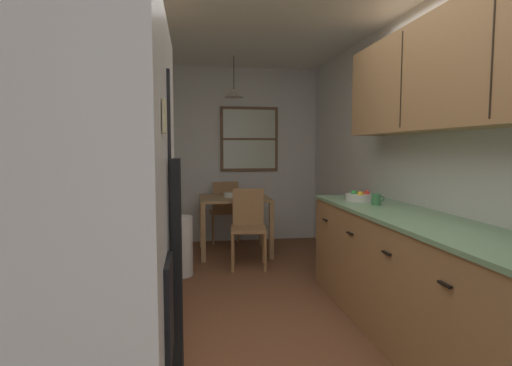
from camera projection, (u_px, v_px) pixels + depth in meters
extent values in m
plane|color=brown|center=(258.00, 307.00, 3.52)|extent=(12.00, 12.00, 0.00)
cube|color=silver|center=(90.00, 161.00, 3.21)|extent=(0.10, 9.00, 2.55)
cube|color=silver|center=(407.00, 160.00, 3.62)|extent=(0.10, 9.00, 2.55)
cube|color=silver|center=(229.00, 155.00, 6.02)|extent=(4.40, 0.10, 2.55)
cube|color=white|center=(31.00, 358.00, 1.01)|extent=(0.69, 0.74, 1.71)
cube|color=black|center=(173.00, 366.00, 1.07)|extent=(0.01, 0.01, 1.54)
cube|color=black|center=(179.00, 358.00, 1.11)|extent=(0.02, 0.02, 1.10)
cube|color=black|center=(169.00, 308.00, 0.89)|extent=(0.01, 0.15, 0.22)
cube|color=beige|center=(164.00, 116.00, 0.83)|extent=(0.01, 0.05, 0.07)
cube|color=white|center=(91.00, 365.00, 1.74)|extent=(0.62, 0.64, 0.90)
cube|color=black|center=(166.00, 366.00, 1.79)|extent=(0.01, 0.45, 0.30)
cube|color=silver|center=(171.00, 320.00, 1.78)|extent=(0.02, 0.51, 0.02)
cube|color=black|center=(87.00, 260.00, 1.70)|extent=(0.59, 0.61, 0.02)
cube|color=white|center=(14.00, 242.00, 1.65)|extent=(0.06, 0.64, 0.20)
cylinder|color=#2D2D2D|center=(39.00, 268.00, 1.54)|extent=(0.15, 0.15, 0.01)
cylinder|color=#2D2D2D|center=(62.00, 250.00, 1.82)|extent=(0.15, 0.15, 0.01)
cylinder|color=#2D2D2D|center=(116.00, 265.00, 1.58)|extent=(0.15, 0.15, 0.01)
cylinder|color=#2D2D2D|center=(127.00, 247.00, 1.86)|extent=(0.15, 0.15, 0.01)
cube|color=black|center=(49.00, 77.00, 1.62)|extent=(0.38, 0.59, 0.32)
cube|color=black|center=(96.00, 76.00, 1.59)|extent=(0.01, 0.36, 0.20)
cube|color=#2D2D33|center=(110.00, 86.00, 1.85)|extent=(0.01, 0.12, 0.20)
cube|color=#A87A4C|center=(131.00, 278.00, 2.97)|extent=(0.60, 1.84, 0.87)
cube|color=#7AA87A|center=(130.00, 217.00, 2.93)|extent=(0.63, 1.86, 0.03)
cube|color=black|center=(170.00, 264.00, 2.39)|extent=(0.02, 0.10, 0.01)
cube|color=black|center=(174.00, 240.00, 3.00)|extent=(0.02, 0.10, 0.01)
cube|color=black|center=(177.00, 225.00, 3.60)|extent=(0.02, 0.10, 0.01)
cube|color=#A87A4C|center=(104.00, 78.00, 2.78)|extent=(0.32, 1.94, 0.67)
cube|color=#2D2319|center=(120.00, 70.00, 2.49)|extent=(0.01, 0.01, 0.61)
cube|color=#2D2319|center=(135.00, 86.00, 3.12)|extent=(0.01, 0.01, 0.61)
cube|color=#A87A4C|center=(429.00, 290.00, 2.71)|extent=(0.60, 3.09, 0.87)
cube|color=#7AA87A|center=(432.00, 223.00, 2.67)|extent=(0.63, 3.11, 0.03)
cube|color=black|center=(445.00, 284.00, 2.03)|extent=(0.02, 0.10, 0.01)
cube|color=black|center=(386.00, 253.00, 2.64)|extent=(0.02, 0.10, 0.01)
cube|color=black|center=(350.00, 233.00, 3.24)|extent=(0.02, 0.10, 0.01)
cube|color=black|center=(325.00, 220.00, 3.85)|extent=(0.02, 0.10, 0.01)
cube|color=#A87A4C|center=(462.00, 68.00, 2.56)|extent=(0.32, 2.79, 0.76)
cube|color=#2D2319|center=(493.00, 50.00, 2.08)|extent=(0.01, 0.01, 0.70)
cube|color=#2D2319|center=(401.00, 80.00, 2.98)|extent=(0.01, 0.01, 0.70)
cube|color=#A87F51|center=(234.00, 198.00, 5.31)|extent=(0.90, 0.81, 0.03)
cube|color=#A87F51|center=(203.00, 233.00, 4.91)|extent=(0.06, 0.06, 0.71)
cube|color=#A87F51|center=(271.00, 231.00, 5.04)|extent=(0.06, 0.06, 0.71)
cube|color=#A87F51|center=(202.00, 222.00, 5.65)|extent=(0.06, 0.06, 0.71)
cube|color=#A87F51|center=(261.00, 220.00, 5.78)|extent=(0.06, 0.06, 0.71)
cube|color=#A87A4C|center=(249.00, 229.00, 4.68)|extent=(0.44, 0.44, 0.04)
cube|color=#A87A4C|center=(248.00, 207.00, 4.84)|extent=(0.37, 0.07, 0.45)
cylinder|color=#A87A4C|center=(265.00, 253.00, 4.52)|extent=(0.04, 0.04, 0.43)
cylinder|color=#A87A4C|center=(233.00, 253.00, 4.51)|extent=(0.04, 0.04, 0.43)
cylinder|color=#A87A4C|center=(263.00, 245.00, 4.88)|extent=(0.04, 0.04, 0.43)
cylinder|color=#A87A4C|center=(233.00, 245.00, 4.87)|extent=(0.04, 0.04, 0.43)
cube|color=#A87A4C|center=(224.00, 211.00, 6.00)|extent=(0.43, 0.43, 0.04)
cube|color=#A87A4C|center=(226.00, 198.00, 5.80)|extent=(0.37, 0.06, 0.45)
cylinder|color=#A87A4C|center=(210.00, 225.00, 6.15)|extent=(0.04, 0.04, 0.43)
cylinder|color=#A87A4C|center=(233.00, 224.00, 6.24)|extent=(0.04, 0.04, 0.43)
cylinder|color=#A87A4C|center=(213.00, 230.00, 5.80)|extent=(0.04, 0.04, 0.43)
cylinder|color=#A87A4C|center=(238.00, 229.00, 5.88)|extent=(0.04, 0.04, 0.43)
cylinder|color=black|center=(234.00, 73.00, 5.17)|extent=(0.01, 0.01, 0.42)
cone|color=beige|center=(234.00, 93.00, 5.20)|extent=(0.25, 0.25, 0.10)
sphere|color=white|center=(234.00, 92.00, 5.19)|extent=(0.06, 0.06, 0.06)
cube|color=brown|center=(249.00, 139.00, 5.98)|extent=(0.85, 0.04, 0.94)
cube|color=silver|center=(249.00, 139.00, 5.96)|extent=(0.77, 0.01, 0.86)
cube|color=brown|center=(249.00, 139.00, 5.96)|extent=(0.77, 0.02, 0.03)
cylinder|color=white|center=(179.00, 246.00, 4.39)|extent=(0.29, 0.29, 0.65)
cylinder|color=red|center=(110.00, 222.00, 2.24)|extent=(0.12, 0.12, 0.14)
cylinder|color=white|center=(110.00, 208.00, 2.23)|extent=(0.12, 0.12, 0.02)
cube|color=beige|center=(175.00, 332.00, 1.95)|extent=(0.02, 0.16, 0.24)
cylinder|color=#3F7F4C|center=(376.00, 199.00, 3.42)|extent=(0.08, 0.08, 0.10)
torus|color=#3F7F4C|center=(382.00, 199.00, 3.43)|extent=(0.05, 0.01, 0.05)
cylinder|color=silver|center=(360.00, 197.00, 3.72)|extent=(0.27, 0.27, 0.06)
cylinder|color=black|center=(360.00, 196.00, 3.71)|extent=(0.22, 0.22, 0.03)
sphere|color=red|center=(366.00, 194.00, 3.72)|extent=(0.06, 0.06, 0.06)
sphere|color=green|center=(354.00, 193.00, 3.75)|extent=(0.06, 0.06, 0.06)
sphere|color=yellow|center=(360.00, 194.00, 3.66)|extent=(0.06, 0.06, 0.06)
cylinder|color=silver|center=(231.00, 195.00, 5.31)|extent=(0.19, 0.19, 0.06)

